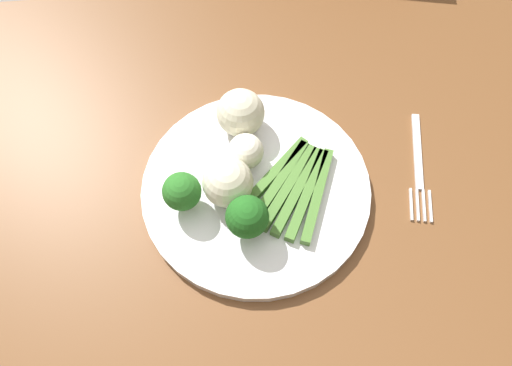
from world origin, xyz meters
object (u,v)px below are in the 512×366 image
Objects in this scene: chair at (301,40)px; broccoli_front at (182,192)px; plate at (256,188)px; broccoli_back at (248,221)px; cauliflower_left at (246,151)px; cauliflower_back_right at (241,113)px; fork at (418,167)px; dining_table at (226,266)px; cauliflower_front_left at (228,182)px; asparagus_bundle at (294,187)px.

broccoli_front is at bearing 78.43° from chair.
broccoli_back is at bearing 75.79° from plate.
cauliflower_left is at bearing -145.74° from broccoli_front.
cauliflower_back_right is (0.00, -0.05, 0.01)m from cauliflower_left.
plate is at bearing -74.57° from fork.
broccoli_back is at bearing 172.84° from dining_table.
fork reaches higher than dining_table.
chair reaches higher than cauliflower_left.
cauliflower_back_right is (-0.01, -0.15, -0.00)m from broccoli_back.
broccoli_back is (0.02, 0.06, 0.04)m from plate.
cauliflower_front_left is at bearing 60.93° from cauliflower_left.
cauliflower_left is at bearing 83.94° from chair.
asparagus_bundle is (-0.05, 0.01, 0.01)m from plate.
plate is 0.08m from broccoli_back.
cauliflower_back_right reaches higher than cauliflower_left.
chair is 0.70m from broccoli_back.
dining_table is 0.22m from cauliflower_back_right.
chair is 18.97× the size of cauliflower_left.
broccoli_front is at bearing 11.28° from plate.
cauliflower_back_right is at bearing 81.59° from chair.
fork is (-0.23, -0.08, -0.05)m from broccoli_back.
cauliflower_left is 0.05m from cauliflower_back_right.
cauliflower_back_right reaches higher than fork.
asparagus_bundle reaches higher than plate.
cauliflower_left is at bearing -119.07° from cauliflower_front_left.
chair reaches higher than plate.
cauliflower_left is (0.01, -0.04, 0.03)m from plate.
cauliflower_left reaches higher than asparagus_bundle.
broccoli_front is (0.25, 0.55, 0.33)m from chair.
broccoli_front is 0.31m from fork.
chair is at bearing -107.03° from plate.
chair is 0.69m from broccoli_front.
plate is 5.08× the size of broccoli_front.
dining_table is at bearing 72.97° from cauliflower_front_left.
dining_table is at bearing 75.32° from cauliflower_back_right.
broccoli_back reaches higher than dining_table.
plate is 1.95× the size of asparagus_bundle.
broccoli_front is at bearing -53.51° from asparagus_bundle.
cauliflower_left is at bearing -75.90° from plate.
broccoli_front is 0.92× the size of cauliflower_front_left.
chair is at bearing -161.65° from fork.
chair is 0.59m from fork.
broccoli_back and cauliflower_front_left have the same top height.
asparagus_bundle is at bearing 166.45° from plate.
broccoli_back is 0.25m from fork.
broccoli_back reaches higher than cauliflower_left.
cauliflower_left is at bearing -93.91° from broccoli_back.
cauliflower_front_left reaches higher than cauliflower_left.
cauliflower_left is 0.28× the size of fork.
asparagus_bundle reaches higher than fork.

